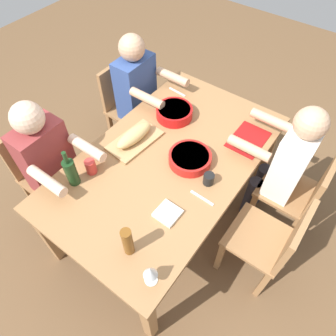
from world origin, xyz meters
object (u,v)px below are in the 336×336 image
(wine_glass, at_px, (150,272))
(cup_far_center, at_px, (209,179))
(chair_far_center, at_px, (272,241))
(dining_table, at_px, (168,165))
(cutting_board, at_px, (135,141))
(wine_bottle, at_px, (71,172))
(bread_loaf, at_px, (134,135))
(chair_near_left, at_px, (126,103))
(diner_far_left, at_px, (285,162))
(napkin_stack, at_px, (168,213))
(serving_bowl_salad, at_px, (190,158))
(chair_far_left, at_px, (300,192))
(diner_near_right, at_px, (51,162))
(cup_near_right, at_px, (91,167))
(beer_bottle, at_px, (128,242))
(chair_near_right, at_px, (44,169))
(diner_near_left, at_px, (140,92))
(serving_bowl_fruit, at_px, (174,112))

(wine_glass, bearing_deg, cup_far_center, -172.74)
(chair_far_center, bearing_deg, dining_table, -90.00)
(dining_table, distance_m, cup_far_center, 0.36)
(wine_glass, bearing_deg, cutting_board, -135.01)
(wine_bottle, bearing_deg, bread_loaf, 170.57)
(bread_loaf, xyz_separation_m, wine_bottle, (0.51, -0.08, 0.04))
(chair_near_left, xyz_separation_m, wine_bottle, (1.02, 0.48, 0.37))
(diner_far_left, height_order, napkin_stack, diner_far_left)
(serving_bowl_salad, height_order, cutting_board, serving_bowl_salad)
(bread_loaf, relative_size, wine_glass, 1.93)
(dining_table, bearing_deg, chair_far_left, 119.99)
(diner_near_right, relative_size, cup_near_right, 11.19)
(diner_far_left, bearing_deg, chair_far_left, 90.00)
(diner_near_right, relative_size, beer_bottle, 5.45)
(chair_far_left, distance_m, cutting_board, 1.27)
(chair_near_right, xyz_separation_m, chair_far_center, (-0.49, 1.70, 0.00))
(chair_near_right, xyz_separation_m, napkin_stack, (-0.13, 1.11, 0.27))
(bread_loaf, bearing_deg, diner_far_left, 118.00)
(wine_bottle, height_order, cup_near_right, wine_bottle)
(diner_near_right, xyz_separation_m, wine_glass, (0.24, 1.09, 0.16))
(chair_far_center, height_order, cup_far_center, chair_far_center)
(dining_table, distance_m, chair_far_left, 1.00)
(chair_far_left, height_order, cutting_board, chair_far_left)
(cutting_board, xyz_separation_m, wine_bottle, (0.51, -0.08, 0.10))
(diner_near_right, bearing_deg, wine_bottle, 83.46)
(wine_bottle, bearing_deg, chair_near_right, -94.05)
(chair_near_left, bearing_deg, wine_glass, 46.28)
(chair_far_left, relative_size, cup_near_right, 7.93)
(cutting_board, bearing_deg, beer_bottle, 38.10)
(chair_far_center, xyz_separation_m, bread_loaf, (0.02, -1.14, 0.32))
(diner_near_left, bearing_deg, serving_bowl_fruit, 75.36)
(wine_bottle, bearing_deg, serving_bowl_salad, 139.06)
(diner_near_right, height_order, beer_bottle, diner_near_right)
(beer_bottle, xyz_separation_m, napkin_stack, (-0.31, 0.04, -0.10))
(bread_loaf, height_order, napkin_stack, bread_loaf)
(diner_near_left, bearing_deg, wine_glass, 41.84)
(diner_near_left, xyz_separation_m, napkin_stack, (0.85, 0.93, 0.05))
(chair_far_left, distance_m, wine_glass, 1.35)
(diner_near_left, bearing_deg, chair_near_right, -10.60)
(chair_near_right, xyz_separation_m, wine_glass, (0.24, 1.28, 0.37))
(beer_bottle, relative_size, wine_glass, 1.33)
(diner_far_left, bearing_deg, wine_bottle, -45.63)
(cutting_board, relative_size, bread_loaf, 1.25)
(chair_far_left, xyz_separation_m, bread_loaf, (0.51, -1.14, 0.32))
(dining_table, relative_size, chair_far_center, 2.10)
(diner_near_right, height_order, cup_near_right, diner_near_right)
(cup_far_center, bearing_deg, chair_near_right, -68.06)
(cutting_board, bearing_deg, wine_bottle, -9.43)
(cup_far_center, bearing_deg, beer_bottle, -9.38)
(bread_loaf, bearing_deg, serving_bowl_fruit, 169.28)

